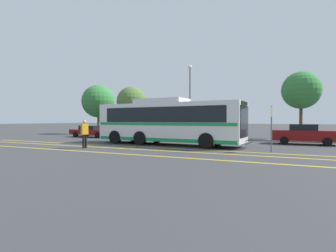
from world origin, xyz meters
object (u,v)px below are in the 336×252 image
transit_bus (168,121)px  parked_car_2 (218,133)px  parked_car_3 (305,134)px  tree_2 (98,101)px  parked_car_0 (92,131)px  bus_stop_sign (271,123)px  parked_car_1 (149,131)px  street_lamp (190,92)px  pedestrian_0 (85,132)px  tree_1 (301,90)px  tree_0 (132,102)px

transit_bus → parked_car_2: (2.57, 4.38, -1.04)m
parked_car_3 → tree_2: size_ratio=0.70×
parked_car_0 → bus_stop_sign: (17.84, -5.73, 0.99)m
parked_car_0 → tree_2: (-3.82, 5.69, 3.58)m
parked_car_1 → street_lamp: 5.73m
parked_car_3 → street_lamp: street_lamp is taller
pedestrian_0 → parked_car_3: bearing=142.7°
parked_car_1 → tree_2: tree_2 is taller
parked_car_0 → tree_1: size_ratio=0.79×
parked_car_2 → tree_2: 18.34m
parked_car_2 → bus_stop_sign: bus_stop_sign is taller
transit_bus → bus_stop_sign: size_ratio=4.35×
parked_car_1 → parked_car_2: parked_car_1 is taller
bus_stop_sign → tree_0: 19.38m
parked_car_2 → pedestrian_0: (-6.46, -8.69, 0.35)m
parked_car_1 → parked_car_2: 6.51m
tree_0 → tree_1: tree_1 is taller
parked_car_1 → tree_1: tree_1 is taller
parked_car_0 → parked_car_3: (19.80, 0.26, 0.12)m
parked_car_0 → street_lamp: size_ratio=0.68×
transit_bus → parked_car_0: size_ratio=2.28×
parked_car_0 → street_lamp: bearing=110.1°
tree_0 → tree_2: (-5.62, 0.81, 0.26)m
parked_car_1 → street_lamp: bearing=-42.8°
transit_bus → bus_stop_sign: bearing=81.5°
parked_car_0 → parked_car_2: (13.30, 0.17, 0.03)m
parked_car_2 → tree_2: (-17.13, 5.52, 3.55)m
tree_2 → bus_stop_sign: bearing=-27.8°
parked_car_1 → street_lamp: street_lamp is taller
tree_0 → tree_2: tree_2 is taller
tree_2 → tree_0: bearing=-8.2°
parked_car_3 → pedestrian_0: (-12.95, -8.78, 0.27)m
parked_car_0 → tree_1: bearing=108.6°
transit_bus → tree_0: (-8.94, 9.09, 2.25)m
parked_car_3 → tree_0: 18.87m
parked_car_0 → street_lamp: 11.00m
transit_bus → tree_0: tree_0 is taller
street_lamp → parked_car_2: bearing=-39.4°
parked_car_3 → pedestrian_0: 15.65m
parked_car_0 → tree_0: (1.79, 4.89, 3.32)m
parked_car_0 → parked_car_2: size_ratio=1.14×
tree_1 → pedestrian_0: bearing=-132.4°
pedestrian_0 → tree_2: 18.06m
parked_car_0 → bus_stop_sign: bearing=74.9°
parked_car_1 → pedestrian_0: 8.58m
street_lamp → tree_1: (9.94, 2.56, -0.07)m
parked_car_3 → tree_1: (-0.07, 5.36, 3.77)m
pedestrian_0 → street_lamp: (2.95, 11.57, 3.58)m
parked_car_1 → parked_car_2: (6.51, 0.12, -0.08)m
parked_car_0 → parked_car_3: size_ratio=1.11×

